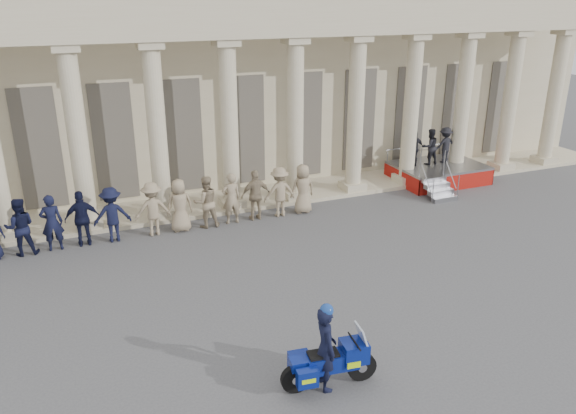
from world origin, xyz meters
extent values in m
plane|color=#454548|center=(0.00, 0.00, 0.00)|extent=(90.00, 90.00, 0.00)
cube|color=#BAAC8B|center=(0.00, 15.00, 4.50)|extent=(40.00, 10.00, 9.00)
cube|color=#BAAC8B|center=(0.00, 8.80, 0.07)|extent=(40.00, 2.60, 0.15)
cube|color=#BAAC8B|center=(0.00, 8.00, 6.79)|extent=(35.80, 1.00, 1.00)
cube|color=#BAAC8B|center=(-6.50, 8.00, 0.30)|extent=(0.90, 0.90, 0.30)
cube|color=#BAAC8B|center=(-3.90, 8.00, 0.30)|extent=(0.90, 0.90, 0.30)
cylinder|color=#BAAC8B|center=(-3.90, 8.00, 3.25)|extent=(0.64, 0.64, 5.60)
cube|color=#BAAC8B|center=(-3.90, 8.00, 6.17)|extent=(0.85, 0.85, 0.24)
cube|color=#BAAC8B|center=(-1.30, 8.00, 0.30)|extent=(0.90, 0.90, 0.30)
cylinder|color=#BAAC8B|center=(-1.30, 8.00, 3.25)|extent=(0.64, 0.64, 5.60)
cube|color=#BAAC8B|center=(-1.30, 8.00, 6.17)|extent=(0.85, 0.85, 0.24)
cube|color=#BAAC8B|center=(1.30, 8.00, 0.30)|extent=(0.90, 0.90, 0.30)
cylinder|color=#BAAC8B|center=(1.30, 8.00, 3.25)|extent=(0.64, 0.64, 5.60)
cube|color=#BAAC8B|center=(1.30, 8.00, 6.17)|extent=(0.85, 0.85, 0.24)
cube|color=#BAAC8B|center=(3.90, 8.00, 0.30)|extent=(0.90, 0.90, 0.30)
cylinder|color=#BAAC8B|center=(3.90, 8.00, 3.25)|extent=(0.64, 0.64, 5.60)
cube|color=#BAAC8B|center=(3.90, 8.00, 6.17)|extent=(0.85, 0.85, 0.24)
cube|color=#BAAC8B|center=(6.50, 8.00, 0.30)|extent=(0.90, 0.90, 0.30)
cylinder|color=#BAAC8B|center=(6.50, 8.00, 3.25)|extent=(0.64, 0.64, 5.60)
cube|color=#BAAC8B|center=(6.50, 8.00, 6.17)|extent=(0.85, 0.85, 0.24)
cube|color=#BAAC8B|center=(9.10, 8.00, 0.30)|extent=(0.90, 0.90, 0.30)
cylinder|color=#BAAC8B|center=(9.10, 8.00, 3.25)|extent=(0.64, 0.64, 5.60)
cube|color=#BAAC8B|center=(9.10, 8.00, 6.17)|extent=(0.85, 0.85, 0.24)
cube|color=#BAAC8B|center=(11.70, 8.00, 0.30)|extent=(0.90, 0.90, 0.30)
cylinder|color=#BAAC8B|center=(11.70, 8.00, 3.25)|extent=(0.64, 0.64, 5.60)
cube|color=#BAAC8B|center=(11.70, 8.00, 6.17)|extent=(0.85, 0.85, 0.24)
cube|color=#BAAC8B|center=(14.30, 8.00, 0.30)|extent=(0.90, 0.90, 0.30)
cylinder|color=#BAAC8B|center=(14.30, 8.00, 3.25)|extent=(0.64, 0.64, 5.60)
cube|color=#BAAC8B|center=(14.30, 8.00, 6.17)|extent=(0.85, 0.85, 0.24)
cube|color=#BAAC8B|center=(16.90, 8.00, 0.30)|extent=(0.90, 0.90, 0.30)
cylinder|color=#BAAC8B|center=(16.90, 8.00, 3.25)|extent=(0.64, 0.64, 5.60)
cube|color=#BAAC8B|center=(16.90, 8.00, 6.17)|extent=(0.85, 0.85, 0.24)
cube|color=black|center=(-5.20, 10.02, 2.55)|extent=(1.30, 0.12, 4.20)
cube|color=black|center=(-2.60, 10.02, 2.55)|extent=(1.30, 0.12, 4.20)
cube|color=black|center=(0.00, 10.02, 2.55)|extent=(1.30, 0.12, 4.20)
cube|color=black|center=(2.60, 10.02, 2.55)|extent=(1.30, 0.12, 4.20)
cube|color=black|center=(5.20, 10.02, 2.55)|extent=(1.30, 0.12, 4.20)
cube|color=black|center=(7.80, 10.02, 2.55)|extent=(1.30, 0.12, 4.20)
cube|color=black|center=(10.40, 10.02, 2.55)|extent=(1.30, 0.12, 4.20)
cube|color=black|center=(13.00, 10.02, 2.55)|extent=(1.30, 0.12, 4.20)
cube|color=black|center=(15.60, 10.02, 2.55)|extent=(1.30, 0.12, 4.20)
imported|color=black|center=(-5.97, 6.73, 0.94)|extent=(0.91, 0.71, 1.87)
imported|color=black|center=(-5.04, 6.73, 0.94)|extent=(0.68, 0.45, 1.87)
imported|color=black|center=(-4.12, 6.73, 0.94)|extent=(1.10, 0.46, 1.87)
imported|color=black|center=(-3.19, 6.73, 0.94)|extent=(1.21, 0.70, 1.87)
imported|color=gray|center=(-1.87, 6.73, 0.94)|extent=(1.21, 0.70, 1.87)
imported|color=gray|center=(-0.95, 6.73, 0.94)|extent=(0.92, 0.60, 1.87)
imported|color=gray|center=(-0.02, 6.73, 0.94)|extent=(0.91, 0.71, 1.87)
imported|color=gray|center=(0.90, 6.73, 0.94)|extent=(0.68, 0.45, 1.87)
imported|color=gray|center=(1.83, 6.73, 0.94)|extent=(1.10, 0.46, 1.87)
imported|color=gray|center=(2.75, 6.73, 0.94)|extent=(1.21, 0.70, 1.87)
imported|color=gray|center=(3.67, 6.73, 0.94)|extent=(0.92, 0.60, 1.87)
cube|color=gray|center=(10.70, 7.93, 0.72)|extent=(3.81, 2.72, 0.10)
cube|color=maroon|center=(10.70, 6.59, 0.34)|extent=(3.81, 0.04, 0.67)
cube|color=maroon|center=(8.82, 7.93, 0.34)|extent=(0.04, 2.72, 0.67)
cube|color=maroon|center=(12.59, 7.93, 0.34)|extent=(0.04, 2.72, 0.67)
cube|color=gray|center=(9.40, 5.67, 0.10)|extent=(1.10, 0.28, 0.19)
cube|color=gray|center=(9.40, 5.95, 0.29)|extent=(1.10, 0.28, 0.19)
cube|color=gray|center=(9.40, 6.23, 0.48)|extent=(1.10, 0.28, 0.19)
cube|color=gray|center=(9.40, 6.51, 0.67)|extent=(1.10, 0.28, 0.19)
cylinder|color=gray|center=(10.70, 9.23, 1.27)|extent=(3.81, 0.04, 0.04)
imported|color=black|center=(9.50, 8.13, 1.55)|extent=(0.92, 0.38, 1.56)
imported|color=black|center=(10.30, 8.13, 1.55)|extent=(0.76, 0.59, 1.56)
imported|color=black|center=(11.10, 8.13, 1.55)|extent=(1.01, 0.58, 1.56)
imported|color=black|center=(11.90, 8.13, 1.55)|extent=(0.57, 0.37, 1.56)
cylinder|color=black|center=(0.87, -2.77, 0.32)|extent=(0.65, 0.21, 0.64)
cylinder|color=black|center=(-0.58, -2.60, 0.32)|extent=(0.65, 0.21, 0.64)
cube|color=navy|center=(0.20, -2.69, 0.60)|extent=(1.16, 0.53, 0.37)
cube|color=navy|center=(0.68, -2.75, 0.76)|extent=(0.59, 0.56, 0.44)
cube|color=silver|center=(0.68, -2.75, 0.54)|extent=(0.25, 0.31, 0.12)
cube|color=#B2BFCC|center=(0.84, -2.77, 1.09)|extent=(0.25, 0.47, 0.52)
cube|color=black|center=(0.00, -2.67, 0.80)|extent=(0.67, 0.40, 0.10)
cube|color=navy|center=(-0.53, -2.61, 0.68)|extent=(0.38, 0.37, 0.21)
cube|color=navy|center=(-0.47, -2.93, 0.54)|extent=(0.46, 0.26, 0.39)
cube|color=#B7E10B|center=(-0.47, -2.93, 0.54)|extent=(0.32, 0.27, 0.10)
cube|color=navy|center=(-0.40, -2.31, 0.54)|extent=(0.46, 0.26, 0.39)
cube|color=#B7E10B|center=(-0.40, -2.31, 0.54)|extent=(0.32, 0.27, 0.10)
cylinder|color=silver|center=(-0.26, -2.41, 0.29)|extent=(0.59, 0.16, 0.10)
cylinder|color=black|center=(0.68, -2.75, 0.99)|extent=(0.11, 0.68, 0.04)
imported|color=black|center=(0.05, -2.68, 0.94)|extent=(0.53, 0.74, 1.89)
sphere|color=navy|center=(0.05, -2.68, 1.84)|extent=(0.28, 0.28, 0.28)
camera|label=1|loc=(-4.35, -11.37, 7.74)|focal=35.00mm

